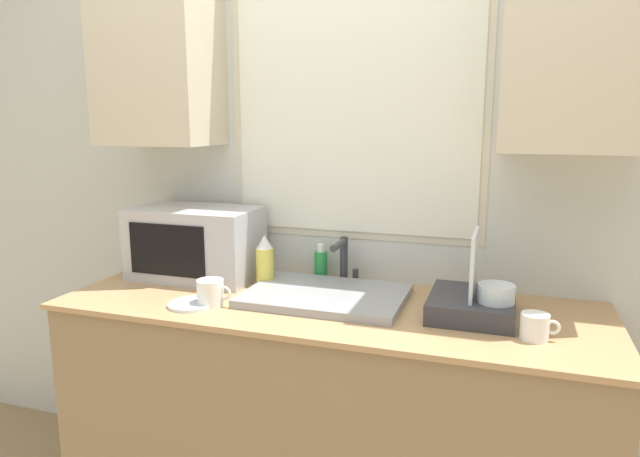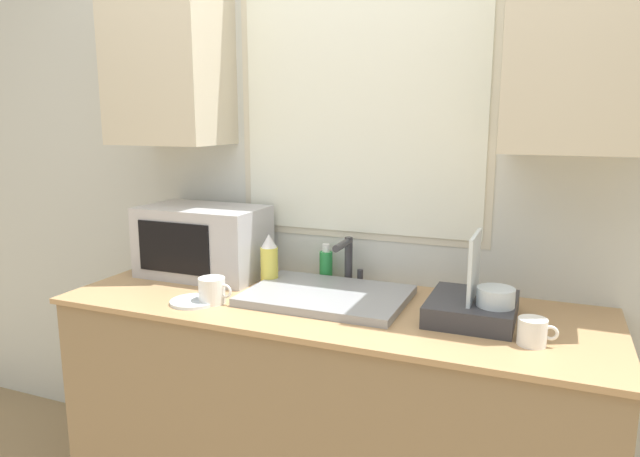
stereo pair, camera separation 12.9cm
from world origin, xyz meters
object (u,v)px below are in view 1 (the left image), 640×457
at_px(microwave, 196,243).
at_px(spray_bottle, 265,261).
at_px(faucet, 343,257).
at_px(soap_bottle, 321,264).
at_px(mug_near_sink, 211,293).
at_px(dish_rack, 474,301).

height_order(microwave, spray_bottle, microwave).
bearing_deg(faucet, spray_bottle, -156.91).
height_order(faucet, spray_bottle, spray_bottle).
distance_m(faucet, soap_bottle, 0.12).
bearing_deg(faucet, microwave, -170.64).
relative_size(faucet, mug_near_sink, 1.46).
height_order(spray_bottle, soap_bottle, spray_bottle).
xyz_separation_m(microwave, spray_bottle, (0.32, -0.02, -0.05)).
bearing_deg(spray_bottle, faucet, 23.09).
xyz_separation_m(faucet, soap_bottle, (-0.11, 0.03, -0.05)).
distance_m(faucet, microwave, 0.62).
relative_size(spray_bottle, soap_bottle, 1.37).
bearing_deg(mug_near_sink, microwave, 127.94).
xyz_separation_m(dish_rack, spray_bottle, (-0.82, 0.10, 0.05)).
bearing_deg(soap_bottle, spray_bottle, -140.19).
distance_m(microwave, spray_bottle, 0.33).
xyz_separation_m(dish_rack, soap_bottle, (-0.63, 0.25, 0.01)).
relative_size(microwave, dish_rack, 1.59).
xyz_separation_m(microwave, dish_rack, (1.14, -0.12, -0.09)).
bearing_deg(faucet, mug_near_sink, -132.36).
height_order(spray_bottle, mug_near_sink, spray_bottle).
distance_m(microwave, dish_rack, 1.15).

